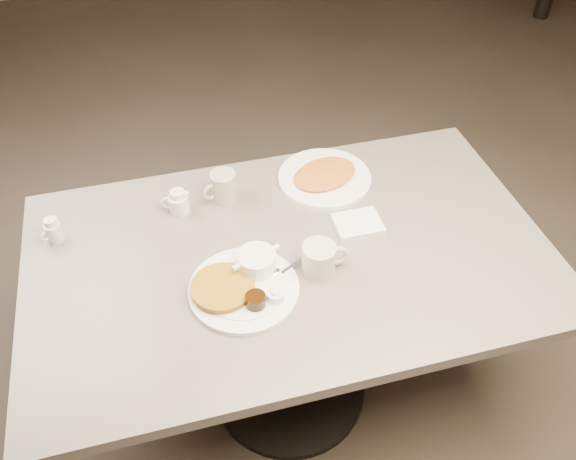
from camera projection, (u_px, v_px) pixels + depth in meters
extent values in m
cube|color=#4C3F33|center=(289.00, 390.00, 2.21)|extent=(7.00, 8.00, 0.02)
cube|color=slate|center=(290.00, 257.00, 1.69)|extent=(1.50, 0.90, 0.04)
cylinder|color=black|center=(290.00, 329.00, 1.94)|extent=(0.14, 0.14, 0.69)
cylinder|color=black|center=(289.00, 386.00, 2.19)|extent=(0.56, 0.56, 0.03)
cylinder|color=white|center=(244.00, 289.00, 1.57)|extent=(0.38, 0.38, 0.01)
cylinder|color=white|center=(244.00, 287.00, 1.56)|extent=(0.29, 0.29, 0.00)
cylinder|color=#A97012|center=(223.00, 288.00, 1.56)|extent=(0.22, 0.22, 0.01)
cylinder|color=#A97012|center=(222.00, 287.00, 1.54)|extent=(0.21, 0.21, 0.01)
cylinder|color=white|center=(257.00, 262.00, 1.59)|extent=(0.14, 0.14, 0.05)
cube|color=white|center=(237.00, 267.00, 1.56)|extent=(0.03, 0.02, 0.01)
cube|color=white|center=(275.00, 248.00, 1.61)|extent=(0.03, 0.02, 0.01)
ellipsoid|color=white|center=(251.00, 259.00, 1.58)|extent=(0.06, 0.06, 0.03)
ellipsoid|color=white|center=(262.00, 258.00, 1.59)|extent=(0.05, 0.05, 0.02)
cylinder|color=black|center=(256.00, 301.00, 1.51)|extent=(0.07, 0.07, 0.04)
cylinder|color=white|center=(275.00, 295.00, 1.53)|extent=(0.06, 0.06, 0.03)
ellipsoid|color=#FFF7B7|center=(275.00, 292.00, 1.52)|extent=(0.04, 0.04, 0.02)
cube|color=white|center=(293.00, 265.00, 1.62)|extent=(0.11, 0.06, 0.00)
ellipsoid|color=white|center=(274.00, 272.00, 1.60)|extent=(0.04, 0.04, 0.01)
cylinder|color=beige|center=(319.00, 259.00, 1.60)|extent=(0.10, 0.10, 0.09)
cylinder|color=black|center=(319.00, 249.00, 1.57)|extent=(0.08, 0.08, 0.01)
torus|color=beige|center=(337.00, 256.00, 1.61)|extent=(0.07, 0.02, 0.07)
cube|color=white|center=(358.00, 224.00, 1.75)|extent=(0.14, 0.11, 0.02)
cylinder|color=#B0A694|center=(224.00, 187.00, 1.81)|extent=(0.10, 0.10, 0.10)
torus|color=#B0A694|center=(211.00, 192.00, 1.79)|extent=(0.06, 0.03, 0.06)
cylinder|color=silver|center=(54.00, 232.00, 1.69)|extent=(0.06, 0.06, 0.06)
cylinder|color=silver|center=(50.00, 222.00, 1.67)|extent=(0.04, 0.04, 0.02)
cone|color=silver|center=(56.00, 220.00, 1.68)|extent=(0.02, 0.02, 0.02)
torus|color=silver|center=(46.00, 236.00, 1.68)|extent=(0.03, 0.03, 0.03)
cylinder|color=silver|center=(179.00, 204.00, 1.78)|extent=(0.08, 0.08, 0.06)
cylinder|color=silver|center=(177.00, 194.00, 1.75)|extent=(0.06, 0.06, 0.02)
cone|color=silver|center=(186.00, 195.00, 1.76)|extent=(0.02, 0.02, 0.02)
torus|color=silver|center=(168.00, 203.00, 1.78)|extent=(0.05, 0.02, 0.05)
cylinder|color=white|center=(324.00, 178.00, 1.91)|extent=(0.40, 0.40, 0.01)
ellipsoid|color=orange|center=(325.00, 174.00, 1.90)|extent=(0.26, 0.23, 0.02)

